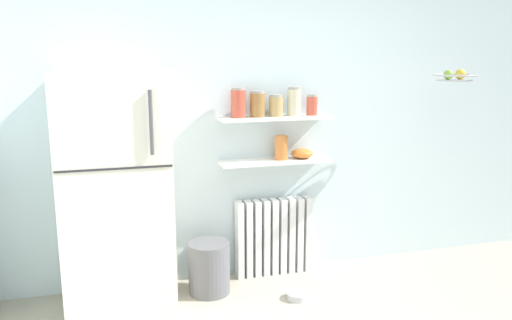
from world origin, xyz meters
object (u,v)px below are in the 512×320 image
object	(u,v)px
storage_jar_2	(276,106)
trash_bin	(209,268)
radiator	(274,237)
vase	(281,148)
storage_jar_4	(312,105)
shelf_bowl	(302,153)
storage_jar_0	(238,103)
storage_jar_3	(294,102)
pet_food_bowl	(297,296)
storage_jar_1	(257,104)
refrigerator	(117,195)
hanging_fruit_basket	(455,76)

from	to	relation	value
storage_jar_2	trash_bin	xyz separation A→B (m)	(-0.59, -0.18, -1.21)
storage_jar_2	radiator	bearing A→B (deg)	90.00
vase	trash_bin	size ratio (longest dim) A/B	0.48
storage_jar_4	shelf_bowl	distance (m)	0.40
storage_jar_0	storage_jar_3	world-z (taller)	storage_jar_0
storage_jar_3	trash_bin	distance (m)	1.46
vase	radiator	bearing A→B (deg)	147.13
storage_jar_0	trash_bin	bearing A→B (deg)	-148.32
storage_jar_3	shelf_bowl	size ratio (longest dim) A/B	1.28
storage_jar_2	storage_jar_4	xyz separation A→B (m)	(0.30, 0.00, -0.00)
storage_jar_0	pet_food_bowl	xyz separation A→B (m)	(0.33, -0.47, -1.42)
storage_jar_1	trash_bin	size ratio (longest dim) A/B	0.50
refrigerator	shelf_bowl	world-z (taller)	refrigerator
storage_jar_4	pet_food_bowl	xyz separation A→B (m)	(-0.27, -0.47, -1.39)
hanging_fruit_basket	shelf_bowl	bearing A→B (deg)	165.23
radiator	pet_food_bowl	distance (m)	0.58
refrigerator	pet_food_bowl	world-z (taller)	refrigerator
refrigerator	vase	distance (m)	1.33
vase	shelf_bowl	size ratio (longest dim) A/B	1.09
hanging_fruit_basket	pet_food_bowl	bearing A→B (deg)	-173.28
storage_jar_1	hanging_fruit_basket	xyz separation A→B (m)	(1.54, -0.31, 0.21)
radiator	refrigerator	bearing A→B (deg)	-167.30
storage_jar_3	hanging_fruit_basket	world-z (taller)	hanging_fruit_basket
storage_jar_2	vase	world-z (taller)	storage_jar_2
pet_food_bowl	trash_bin	bearing A→B (deg)	154.72
shelf_bowl	storage_jar_0	bearing A→B (deg)	180.00
storage_jar_2	storage_jar_3	world-z (taller)	storage_jar_3
pet_food_bowl	shelf_bowl	bearing A→B (deg)	67.10
storage_jar_1	storage_jar_2	size ratio (longest dim) A/B	1.18
radiator	storage_jar_2	distance (m)	1.10
refrigerator	shelf_bowl	distance (m)	1.50
refrigerator	hanging_fruit_basket	xyz separation A→B (m)	(2.63, -0.06, 0.79)
storage_jar_0	storage_jar_4	bearing A→B (deg)	0.00
vase	refrigerator	bearing A→B (deg)	-169.03
storage_jar_3	hanging_fruit_basket	xyz separation A→B (m)	(1.24, -0.31, 0.20)
refrigerator	storage_jar_4	distance (m)	1.66
storage_jar_3	shelf_bowl	world-z (taller)	storage_jar_3
refrigerator	storage_jar_2	bearing A→B (deg)	11.37
refrigerator	trash_bin	distance (m)	0.92
storage_jar_1	shelf_bowl	xyz separation A→B (m)	(0.38, -0.00, -0.41)
storage_jar_3	refrigerator	bearing A→B (deg)	-169.84
storage_jar_2	shelf_bowl	bearing A→B (deg)	0.00
vase	trash_bin	bearing A→B (deg)	-164.55
refrigerator	storage_jar_0	bearing A→B (deg)	14.91
refrigerator	storage_jar_0	distance (m)	1.14
shelf_bowl	storage_jar_1	bearing A→B (deg)	180.00
hanging_fruit_basket	storage_jar_3	bearing A→B (deg)	166.09
vase	storage_jar_1	bearing A→B (deg)	180.00
refrigerator	trash_bin	bearing A→B (deg)	6.50
shelf_bowl	radiator	bearing A→B (deg)	172.46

